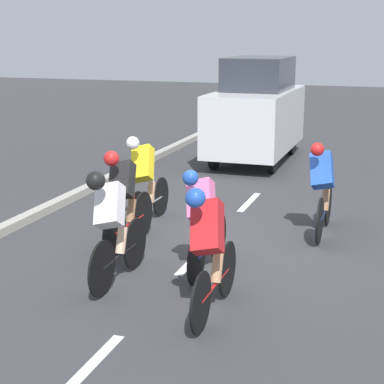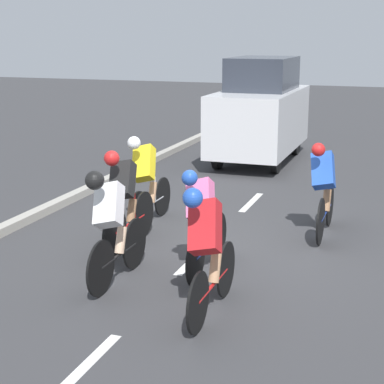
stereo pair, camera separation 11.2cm
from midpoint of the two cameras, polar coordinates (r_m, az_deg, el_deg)
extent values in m
plane|color=#38383A|center=(9.41, 1.49, -5.02)|extent=(60.00, 60.00, 0.00)
cube|color=white|center=(6.33, -9.09, -15.16)|extent=(0.12, 1.40, 0.01)
cube|color=white|center=(9.01, 0.62, -5.87)|extent=(0.12, 1.40, 0.01)
cube|color=white|center=(11.95, 5.57, -0.91)|extent=(0.12, 1.40, 0.01)
cube|color=#A8A399|center=(10.41, -16.32, -3.30)|extent=(0.20, 26.08, 0.14)
cylinder|color=black|center=(9.82, -4.01, -2.03)|extent=(0.03, 0.72, 0.72)
cylinder|color=black|center=(8.96, -6.53, -3.69)|extent=(0.03, 0.72, 0.72)
cylinder|color=red|center=(9.39, -5.21, -2.82)|extent=(0.04, 0.99, 0.04)
cylinder|color=red|center=(9.48, -4.80, -1.32)|extent=(0.04, 0.04, 0.42)
cylinder|color=#1999D8|center=(9.40, -5.10, -2.16)|extent=(0.07, 0.07, 0.16)
cylinder|color=#9E704C|center=(9.40, -5.05, -1.65)|extent=(0.12, 0.23, 0.36)
cube|color=black|center=(9.15, -5.85, 1.08)|extent=(0.42, 0.46, 0.59)
sphere|color=red|center=(8.90, -6.79, 2.99)|extent=(0.22, 0.22, 0.22)
cylinder|color=black|center=(8.57, -4.75, -4.58)|extent=(0.03, 0.69, 0.69)
cylinder|color=black|center=(7.74, -7.71, -6.74)|extent=(0.03, 0.69, 0.69)
cylinder|color=black|center=(8.15, -6.15, -5.61)|extent=(0.04, 0.98, 0.04)
cylinder|color=black|center=(8.23, -5.68, -3.86)|extent=(0.04, 0.04, 0.42)
cylinder|color=#1999D8|center=(8.16, -6.02, -4.84)|extent=(0.07, 0.07, 0.16)
cylinder|color=beige|center=(8.15, -5.96, -4.26)|extent=(0.12, 0.23, 0.36)
cube|color=white|center=(7.89, -7.00, -1.17)|extent=(0.44, 0.46, 0.60)
sphere|color=black|center=(7.64, -8.23, 1.03)|extent=(0.23, 0.23, 0.23)
cylinder|color=black|center=(10.99, -2.35, -0.40)|extent=(0.03, 0.67, 0.67)
cylinder|color=black|center=(10.07, -4.52, -1.79)|extent=(0.03, 0.67, 0.67)
cylinder|color=#B7B7BC|center=(10.53, -3.39, -1.07)|extent=(0.04, 1.03, 0.04)
cylinder|color=#B7B7BC|center=(10.63, -3.03, 0.26)|extent=(0.04, 0.04, 0.42)
cylinder|color=white|center=(10.54, -3.29, -0.48)|extent=(0.07, 0.07, 0.16)
cylinder|color=tan|center=(10.55, -3.24, -0.02)|extent=(0.12, 0.23, 0.36)
cube|color=yellow|center=(10.30, -3.99, 2.55)|extent=(0.44, 0.49, 0.63)
sphere|color=white|center=(10.06, -4.86, 4.37)|extent=(0.21, 0.21, 0.21)
cylinder|color=black|center=(7.68, 3.46, -6.86)|extent=(0.03, 0.67, 0.67)
cylinder|color=black|center=(6.77, 1.01, -9.82)|extent=(0.03, 0.67, 0.67)
cylinder|color=red|center=(7.22, 2.32, -8.25)|extent=(0.04, 1.03, 0.04)
cylinder|color=red|center=(7.31, 2.75, -6.22)|extent=(0.04, 0.04, 0.42)
cylinder|color=yellow|center=(7.23, 2.44, -7.37)|extent=(0.07, 0.07, 0.16)
cylinder|color=tan|center=(7.23, 2.51, -6.71)|extent=(0.12, 0.23, 0.36)
cube|color=red|center=(6.92, 1.63, -3.13)|extent=(0.44, 0.49, 0.64)
sphere|color=blue|center=(6.63, 0.55, -0.53)|extent=(0.21, 0.21, 0.21)
cylinder|color=black|center=(10.66, 12.46, -1.09)|extent=(0.03, 0.70, 0.70)
cylinder|color=black|center=(9.68, 11.68, -2.59)|extent=(0.03, 0.70, 0.70)
cylinder|color=navy|center=(10.17, 12.09, -1.81)|extent=(0.04, 1.03, 0.04)
cylinder|color=navy|center=(10.28, 12.28, -0.42)|extent=(0.04, 0.04, 0.42)
cylinder|color=green|center=(10.19, 12.15, -1.19)|extent=(0.07, 0.07, 0.16)
cylinder|color=#9E704C|center=(10.19, 12.20, -0.72)|extent=(0.12, 0.23, 0.36)
cube|color=blue|center=(9.91, 11.90, 1.88)|extent=(0.43, 0.47, 0.61)
sphere|color=red|center=(9.64, 11.50, 3.71)|extent=(0.20, 0.20, 0.20)
cylinder|color=black|center=(8.86, 2.73, -3.97)|extent=(0.03, 0.67, 0.67)
cylinder|color=black|center=(7.98, 0.71, -6.01)|extent=(0.03, 0.67, 0.67)
cylinder|color=navy|center=(8.42, 1.78, -4.94)|extent=(0.04, 0.97, 0.04)
cylinder|color=navy|center=(8.51, 2.14, -3.25)|extent=(0.04, 0.04, 0.42)
cylinder|color=white|center=(8.43, 1.89, -4.19)|extent=(0.07, 0.07, 0.16)
cylinder|color=#DBAD84|center=(8.43, 1.94, -3.63)|extent=(0.12, 0.23, 0.36)
cube|color=pink|center=(8.15, 1.15, -0.70)|extent=(0.45, 0.45, 0.59)
sphere|color=blue|center=(7.89, 0.19, 1.26)|extent=(0.20, 0.20, 0.20)
cylinder|color=black|center=(14.42, 7.72, 2.92)|extent=(0.14, 0.64, 0.64)
cylinder|color=black|center=(14.74, 2.53, 3.28)|extent=(0.14, 0.64, 0.64)
cylinder|color=black|center=(16.73, 9.41, 4.40)|extent=(0.14, 0.64, 0.64)
cylinder|color=black|center=(17.02, 4.89, 4.69)|extent=(0.14, 0.64, 0.64)
cube|color=silver|center=(15.60, 6.25, 6.41)|extent=(1.70, 3.86, 1.40)
cube|color=#2D333D|center=(15.68, 6.53, 10.42)|extent=(1.39, 2.13, 0.77)
camera|label=1|loc=(0.06, -89.63, 0.09)|focal=60.00mm
camera|label=2|loc=(0.06, 90.37, -0.09)|focal=60.00mm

